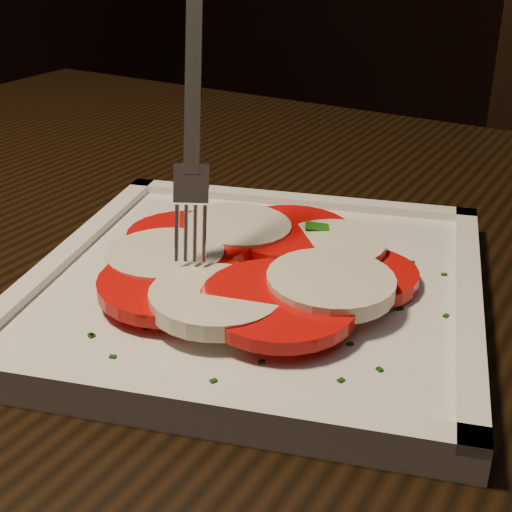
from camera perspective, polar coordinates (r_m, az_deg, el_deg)
name	(u,v)px	position (r m, az deg, el deg)	size (l,w,h in m)	color
table	(273,358)	(0.58, 1.34, -8.16)	(1.27, 0.90, 0.75)	black
plate	(256,288)	(0.45, 0.00, -2.55)	(0.27, 0.27, 0.01)	silver
caprese_salad	(256,263)	(0.45, 0.01, -0.60)	(0.23, 0.22, 0.03)	red
fork	(195,97)	(0.44, -4.88, 12.57)	(0.03, 0.08, 0.18)	white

